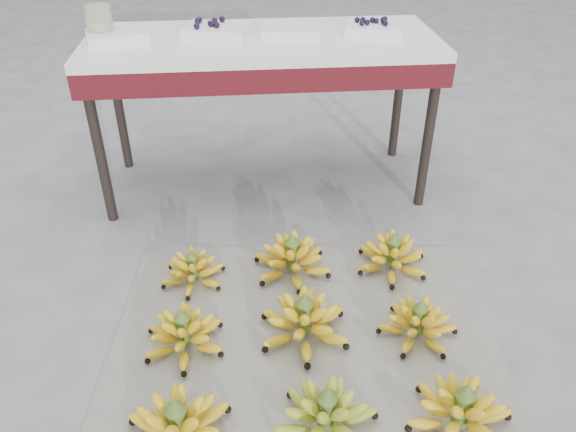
{
  "coord_description": "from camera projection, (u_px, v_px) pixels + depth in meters",
  "views": [
    {
      "loc": [
        -0.16,
        -1.33,
        1.35
      ],
      "look_at": [
        -0.01,
        0.3,
        0.27
      ],
      "focal_mm": 35.0,
      "sensor_mm": 36.0,
      "label": 1
    }
  ],
  "objects": [
    {
      "name": "ground",
      "position": [
        298.0,
        332.0,
        1.86
      ],
      "size": [
        60.0,
        60.0,
        0.0
      ],
      "primitive_type": "plane",
      "color": "slate",
      "rests_on": "ground"
    },
    {
      "name": "newspaper_mat",
      "position": [
        305.0,
        344.0,
        1.82
      ],
      "size": [
        1.34,
        1.16,
        0.01
      ],
      "primitive_type": "cube",
      "rotation": [
        0.0,
        0.0,
        -0.1
      ],
      "color": "beige",
      "rests_on": "ground"
    },
    {
      "name": "bunch_front_left",
      "position": [
        179.0,
        429.0,
        1.48
      ],
      "size": [
        0.39,
        0.39,
        0.19
      ],
      "rotation": [
        0.0,
        0.0,
        0.36
      ],
      "color": "yellow",
      "rests_on": "newspaper_mat"
    },
    {
      "name": "bunch_front_center",
      "position": [
        326.0,
        417.0,
        1.51
      ],
      "size": [
        0.38,
        0.38,
        0.18
      ],
      "rotation": [
        0.0,
        0.0,
        -0.37
      ],
      "color": "olive",
      "rests_on": "newspaper_mat"
    },
    {
      "name": "bunch_front_right",
      "position": [
        461.0,
        413.0,
        1.52
      ],
      "size": [
        0.37,
        0.37,
        0.18
      ],
      "rotation": [
        0.0,
        0.0,
        -0.34
      ],
      "color": "yellow",
      "rests_on": "newspaper_mat"
    },
    {
      "name": "bunch_mid_left",
      "position": [
        184.0,
        334.0,
        1.77
      ],
      "size": [
        0.33,
        0.33,
        0.16
      ],
      "rotation": [
        0.0,
        0.0,
        0.27
      ],
      "color": "yellow",
      "rests_on": "newspaper_mat"
    },
    {
      "name": "bunch_mid_center",
      "position": [
        304.0,
        322.0,
        1.81
      ],
      "size": [
        0.32,
        0.32,
        0.18
      ],
      "rotation": [
        0.0,
        0.0,
        0.06
      ],
      "color": "yellow",
      "rests_on": "newspaper_mat"
    },
    {
      "name": "bunch_mid_right",
      "position": [
        418.0,
        323.0,
        1.82
      ],
      "size": [
        0.34,
        0.34,
        0.16
      ],
      "rotation": [
        0.0,
        0.0,
        -0.43
      ],
      "color": "yellow",
      "rests_on": "newspaper_mat"
    },
    {
      "name": "bunch_back_left",
      "position": [
        193.0,
        271.0,
        2.05
      ],
      "size": [
        0.27,
        0.27,
        0.14
      ],
      "rotation": [
        0.0,
        0.0,
        0.17
      ],
      "color": "yellow",
      "rests_on": "newspaper_mat"
    },
    {
      "name": "bunch_back_center",
      "position": [
        292.0,
        259.0,
        2.09
      ],
      "size": [
        0.32,
        0.32,
        0.18
      ],
      "rotation": [
        0.0,
        0.0,
        0.11
      ],
      "color": "yellow",
      "rests_on": "newspaper_mat"
    },
    {
      "name": "bunch_back_right",
      "position": [
        392.0,
        256.0,
        2.11
      ],
      "size": [
        0.32,
        0.32,
        0.17
      ],
      "rotation": [
        0.0,
        0.0,
        0.19
      ],
      "color": "yellow",
      "rests_on": "newspaper_mat"
    },
    {
      "name": "vendor_table",
      "position": [
        262.0,
        56.0,
        2.34
      ],
      "size": [
        1.45,
        0.58,
        0.7
      ],
      "color": "black",
      "rests_on": "ground"
    },
    {
      "name": "tray_far_left",
      "position": [
        117.0,
        36.0,
        2.24
      ],
      "size": [
        0.27,
        0.23,
        0.04
      ],
      "color": "silver",
      "rests_on": "vendor_table"
    },
    {
      "name": "tray_left",
      "position": [
        216.0,
        30.0,
        2.29
      ],
      "size": [
        0.3,
        0.24,
        0.07
      ],
      "color": "silver",
      "rests_on": "vendor_table"
    },
    {
      "name": "tray_right",
      "position": [
        291.0,
        31.0,
        2.3
      ],
      "size": [
        0.26,
        0.2,
        0.04
      ],
      "color": "silver",
      "rests_on": "vendor_table"
    },
    {
      "name": "tray_far_right",
      "position": [
        374.0,
        28.0,
        2.33
      ],
      "size": [
        0.27,
        0.22,
        0.06
      ],
      "color": "silver",
      "rests_on": "vendor_table"
    },
    {
      "name": "glass_jar",
      "position": [
        100.0,
        23.0,
        2.23
      ],
      "size": [
        0.13,
        0.13,
        0.13
      ],
      "primitive_type": "cylinder",
      "rotation": [
        0.0,
        0.0,
        -0.3
      ],
      "color": "#D5F0BF",
      "rests_on": "vendor_table"
    }
  ]
}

